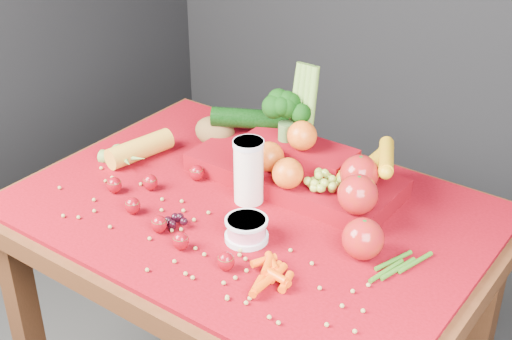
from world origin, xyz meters
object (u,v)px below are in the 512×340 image
Objects in this scene: table at (251,244)px; yogurt_bowl at (246,229)px; milk_glass at (249,169)px; produce_mound at (307,165)px.

table is 0.19m from yogurt_bowl.
milk_glass is 0.17m from yogurt_bowl.
milk_glass is at bearing 136.79° from table.
table is 0.23m from produce_mound.
milk_glass is at bearing -120.38° from produce_mound.
produce_mound is at bearing 69.58° from table.
table is 7.06× the size of milk_glass.
yogurt_bowl reaches higher than table.
milk_glass is (-0.02, 0.02, 0.19)m from table.
table is at bearing -110.42° from produce_mound.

